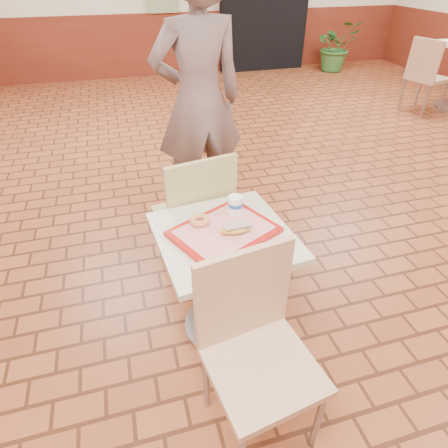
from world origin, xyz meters
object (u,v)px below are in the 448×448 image
object	(u,v)px
chair_main_back	(196,213)
chair_second_left	(426,73)
customer	(199,102)
ring_donut	(200,220)
potted_plant	(336,46)
paper_cup	(235,205)
main_table	(224,267)
serving_tray	(224,232)
long_john_donut	(236,229)
chair_main_front	(255,343)

from	to	relation	value
chair_main_back	chair_second_left	xyz separation A→B (m)	(3.63, 2.38, 0.02)
customer	ring_donut	world-z (taller)	customer
chair_second_left	potted_plant	xyz separation A→B (m)	(0.07, 2.43, -0.10)
ring_donut	paper_cup	xyz separation A→B (m)	(0.20, 0.04, 0.03)
paper_cup	potted_plant	bearing A→B (deg)	55.32
main_table	paper_cup	distance (m)	0.34
customer	ring_donut	bearing A→B (deg)	71.45
potted_plant	serving_tray	bearing A→B (deg)	-124.75
main_table	potted_plant	world-z (taller)	potted_plant
customer	long_john_donut	xyz separation A→B (m)	(-0.12, -1.29, -0.20)
long_john_donut	paper_cup	xyz separation A→B (m)	(0.05, 0.16, 0.03)
main_table	long_john_donut	size ratio (longest dim) A/B	4.40
long_john_donut	paper_cup	distance (m)	0.17
main_table	customer	world-z (taller)	customer
customer	long_john_donut	distance (m)	1.31
chair_main_front	chair_second_left	world-z (taller)	chair_second_left
main_table	ring_donut	distance (m)	0.30
long_john_donut	paper_cup	world-z (taller)	paper_cup
customer	main_table	bearing A→B (deg)	76.78
customer	potted_plant	distance (m)	5.35
main_table	chair_main_back	bearing A→B (deg)	95.40
ring_donut	chair_second_left	world-z (taller)	chair_second_left
ring_donut	potted_plant	bearing A→B (deg)	54.08
ring_donut	chair_second_left	distance (m)	4.61
chair_main_back	chair_second_left	bearing A→B (deg)	-156.79
chair_main_front	ring_donut	xyz separation A→B (m)	(-0.08, 0.60, 0.22)
chair_main_front	customer	distance (m)	1.83
main_table	ring_donut	size ratio (longest dim) A/B	6.62
main_table	serving_tray	xyz separation A→B (m)	(0.00, 0.00, 0.23)
main_table	chair_main_front	xyz separation A→B (m)	(-0.02, -0.52, 0.05)
customer	ring_donut	size ratio (longest dim) A/B	18.19
potted_plant	chair_main_front	bearing A→B (deg)	-122.40
potted_plant	chair_second_left	bearing A→B (deg)	-91.77
main_table	chair_main_back	distance (m)	0.47
customer	potted_plant	world-z (taller)	customer
main_table	chair_main_front	bearing A→B (deg)	-92.09
paper_cup	potted_plant	size ratio (longest dim) A/B	0.11
customer	chair_second_left	bearing A→B (deg)	-160.55
main_table	serving_tray	world-z (taller)	serving_tray
customer	paper_cup	world-z (taller)	customer
long_john_donut	chair_second_left	world-z (taller)	chair_second_left
main_table	long_john_donut	world-z (taller)	long_john_donut
ring_donut	chair_second_left	bearing A→B (deg)	36.85
customer	chair_second_left	xyz separation A→B (m)	(3.42, 1.60, -0.40)
chair_main_back	paper_cup	bearing A→B (deg)	102.20
customer	potted_plant	bearing A→B (deg)	-136.53
main_table	serving_tray	distance (m)	0.23
chair_second_left	potted_plant	distance (m)	2.43
chair_main_back	ring_donut	world-z (taller)	chair_main_back
chair_main_front	customer	world-z (taller)	customer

